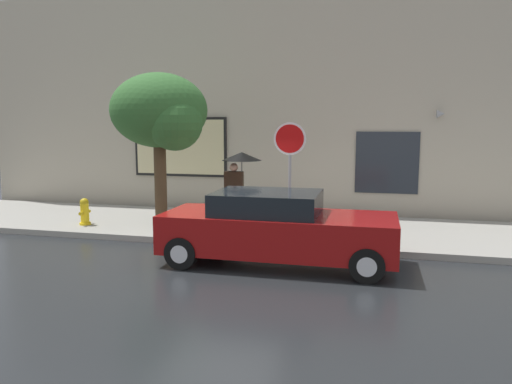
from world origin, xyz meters
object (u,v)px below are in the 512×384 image
at_px(street_tree, 162,114).
at_px(stop_sign, 290,157).
at_px(parked_car, 276,228).
at_px(pedestrian_with_umbrella, 239,166).
at_px(fire_hydrant, 85,212).

relative_size(street_tree, stop_sign, 1.46).
relative_size(parked_car, street_tree, 1.17).
distance_m(pedestrian_with_umbrella, stop_sign, 1.91).
height_order(pedestrian_with_umbrella, street_tree, street_tree).
bearing_deg(fire_hydrant, street_tree, 3.20).
distance_m(fire_hydrant, stop_sign, 5.76).
height_order(fire_hydrant, pedestrian_with_umbrella, pedestrian_with_umbrella).
height_order(street_tree, stop_sign, street_tree).
height_order(fire_hydrant, street_tree, street_tree).
bearing_deg(pedestrian_with_umbrella, fire_hydrant, -166.19).
bearing_deg(pedestrian_with_umbrella, stop_sign, -35.15).
distance_m(parked_car, stop_sign, 2.23).
bearing_deg(stop_sign, fire_hydrant, 179.05).
bearing_deg(fire_hydrant, parked_car, -18.53).
bearing_deg(street_tree, parked_car, -30.83).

